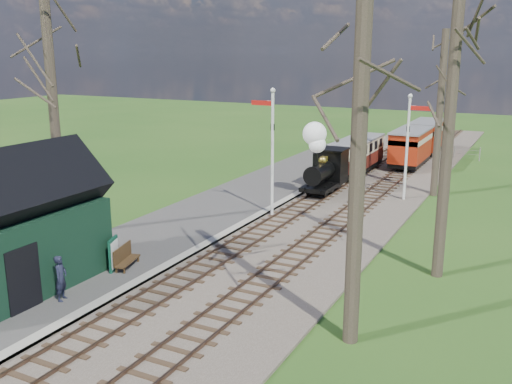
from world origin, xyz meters
TOP-DOWN VIEW (x-y plane):
  - distant_hills at (1.40, 64.38)m, footprint 114.40×48.00m
  - ballast_bed at (1.30, 22.00)m, footprint 8.00×60.00m
  - track_near at (0.00, 22.00)m, footprint 1.60×60.00m
  - track_far at (2.60, 22.00)m, footprint 1.60×60.00m
  - platform at (-3.50, 14.00)m, footprint 5.00×44.00m
  - coping_strip at (-1.20, 14.00)m, footprint 0.40×44.00m
  - station_shed at (-4.30, 4.00)m, footprint 3.25×6.30m
  - semaphore_near at (-0.77, 16.00)m, footprint 1.22×0.24m
  - semaphore_far at (4.37, 22.00)m, footprint 1.22×0.24m
  - bare_trees at (1.33, 10.10)m, footprint 15.51×22.39m
  - fence_line at (0.30, 36.00)m, footprint 12.60×0.08m
  - locomotive at (-0.01, 21.19)m, footprint 1.63×3.79m
  - coach at (0.00, 27.24)m, footprint 1.90×6.50m
  - red_carriage_a at (2.60, 31.03)m, footprint 2.04×5.04m
  - red_carriage_b at (2.60, 36.53)m, footprint 2.04×5.04m
  - sign_board at (-2.59, 6.77)m, footprint 0.39×0.79m
  - bench at (-2.43, 7.16)m, footprint 0.75×1.46m
  - person at (-2.34, 4.02)m, footprint 0.51×0.63m

SIDE VIEW (x-z plane):
  - distant_hills at x=1.40m, z-range -27.22..-5.20m
  - ballast_bed at x=1.30m, z-range 0.00..0.10m
  - track_near at x=0.00m, z-range 0.02..0.17m
  - track_far at x=2.60m, z-range 0.02..0.17m
  - platform at x=-3.50m, z-range 0.00..0.20m
  - coping_strip at x=-1.20m, z-range 0.00..0.21m
  - fence_line at x=0.30m, z-range 0.05..1.05m
  - bench at x=-2.43m, z-range 0.17..0.98m
  - sign_board at x=-2.59m, z-range 0.20..1.40m
  - person at x=-2.34m, z-range 0.20..1.68m
  - coach at x=0.00m, z-range 0.39..2.39m
  - red_carriage_a at x=2.60m, z-range 0.41..2.55m
  - red_carriage_b at x=2.60m, z-range 0.41..2.55m
  - locomotive at x=-0.01m, z-range -0.14..3.92m
  - station_shed at x=-4.30m, z-range -0.12..4.66m
  - semaphore_far at x=4.37m, z-range 0.49..6.21m
  - semaphore_near at x=-0.77m, z-range 0.51..6.73m
  - bare_trees at x=1.33m, z-range -0.79..11.21m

